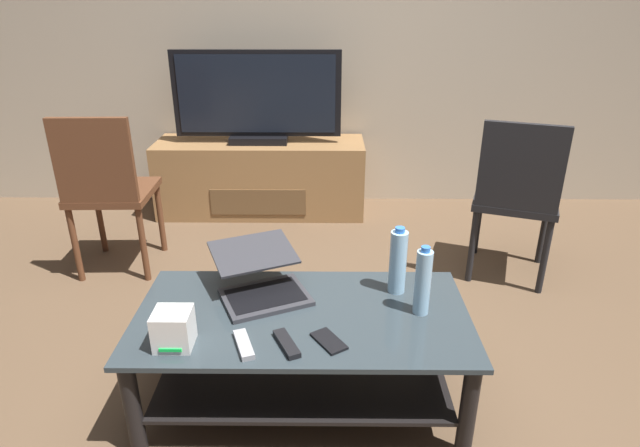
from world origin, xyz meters
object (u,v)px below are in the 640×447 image
television (257,99)px  laptop (260,279)px  side_chair (107,186)px  dining_chair (517,193)px  tv_remote (244,345)px  water_bottle_near (423,282)px  soundbar_remote (287,344)px  coffee_table (303,341)px  water_bottle_far (398,262)px  media_cabinet (261,177)px  router_box (173,329)px  cell_phone (329,341)px

television → laptop: (0.21, -1.85, -0.36)m
side_chair → dining_chair: bearing=-1.5°
tv_remote → water_bottle_near: bearing=-0.7°
side_chair → soundbar_remote: (1.09, -1.28, -0.11)m
coffee_table → laptop: (-0.17, 0.15, 0.19)m
water_bottle_near → tv_remote: bearing=-161.0°
coffee_table → water_bottle_far: size_ratio=4.47×
coffee_table → media_cabinet: media_cabinet is taller
laptop → water_bottle_near: 0.64m
water_bottle_near → soundbar_remote: (-0.49, -0.21, -0.12)m
soundbar_remote → coffee_table: bearing=52.5°
tv_remote → coffee_table: bearing=27.8°
router_box → soundbar_remote: 0.39m
water_bottle_near → water_bottle_far: 0.17m
dining_chair → water_bottle_far: size_ratio=3.31×
laptop → water_bottle_far: size_ratio=1.73×
television → dining_chair: television is taller
tv_remote → side_chair: bearing=106.5°
media_cabinet → laptop: bearing=-83.5°
television → router_box: bearing=-91.1°
water_bottle_near → water_bottle_far: size_ratio=0.98×
side_chair → router_box: (0.70, -1.28, -0.05)m
side_chair → laptop: bearing=-43.9°
cell_phone → dining_chair: bearing=16.2°
dining_chair → laptop: 1.57m
television → soundbar_remote: television is taller
laptop → side_chair: bearing=136.1°
soundbar_remote → water_bottle_near: bearing=-1.5°
soundbar_remote → tv_remote: bearing=157.6°
coffee_table → soundbar_remote: (-0.05, -0.20, 0.14)m
tv_remote → soundbar_remote: 0.15m
side_chair → water_bottle_far: size_ratio=3.36×
media_cabinet → soundbar_remote: bearing=-81.3°
dining_chair → cell_phone: size_ratio=6.67×
cell_phone → router_box: bearing=149.1°
side_chair → cell_phone: size_ratio=6.77×
cell_phone → soundbar_remote: bearing=155.9°
side_chair → tv_remote: bearing=-53.8°
media_cabinet → tv_remote: size_ratio=9.38×
water_bottle_far → soundbar_remote: water_bottle_far is taller
soundbar_remote → television: bearing=73.9°
media_cabinet → television: size_ratio=1.29×
router_box → water_bottle_near: bearing=13.5°
router_box → tv_remote: router_box is taller
coffee_table → router_box: 0.51m
water_bottle_near → cell_phone: (-0.35, -0.19, -0.13)m
side_chair → water_bottle_far: 1.76m
media_cabinet → water_bottle_far: (0.76, -1.86, 0.28)m
dining_chair → router_box: bearing=-142.0°
laptop → soundbar_remote: laptop is taller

